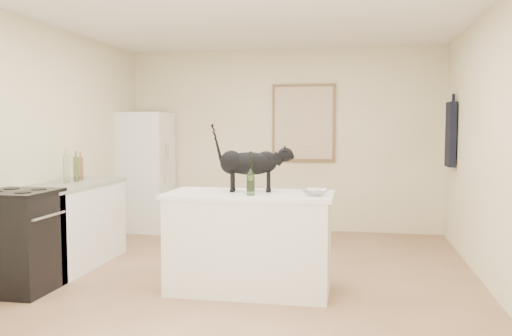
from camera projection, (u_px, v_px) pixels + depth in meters
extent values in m
plane|color=#A67A58|center=(243.00, 284.00, 5.04)|extent=(5.50, 5.50, 0.00)
plane|color=white|center=(243.00, 6.00, 4.84)|extent=(5.50, 5.50, 0.00)
plane|color=#F2E4BB|center=(283.00, 140.00, 7.63)|extent=(4.50, 0.00, 4.50)
plane|color=#F2E4BB|center=(108.00, 171.00, 2.24)|extent=(4.50, 0.00, 4.50)
plane|color=#F2E4BB|center=(26.00, 146.00, 5.35)|extent=(0.00, 5.50, 5.50)
plane|color=#F2E4BB|center=(500.00, 149.00, 4.52)|extent=(0.00, 5.50, 5.50)
cube|color=white|center=(250.00, 244.00, 4.79)|extent=(1.44, 0.67, 0.86)
cube|color=white|center=(250.00, 195.00, 4.76)|extent=(1.50, 0.70, 0.04)
cube|color=white|center=(71.00, 226.00, 5.66)|extent=(0.60, 1.40, 0.86)
cube|color=gray|center=(70.00, 184.00, 5.62)|extent=(0.62, 1.44, 0.04)
cube|color=black|center=(19.00, 242.00, 4.78)|extent=(0.60, 0.60, 0.90)
cube|color=white|center=(145.00, 172.00, 7.64)|extent=(0.68, 0.68, 1.70)
cube|color=brown|center=(304.00, 123.00, 7.53)|extent=(0.90, 0.03, 1.10)
cube|color=beige|center=(303.00, 123.00, 7.51)|extent=(0.82, 0.00, 1.02)
cube|color=black|center=(451.00, 134.00, 6.54)|extent=(0.08, 0.34, 0.80)
cylinder|color=#2B5E25|center=(251.00, 176.00, 4.57)|extent=(0.09, 0.09, 0.33)
imported|color=white|center=(315.00, 192.00, 4.54)|extent=(0.24, 0.24, 0.06)
cube|color=beige|center=(167.00, 151.00, 7.53)|extent=(0.02, 0.16, 0.20)
cylinder|color=brown|center=(81.00, 169.00, 5.89)|extent=(0.06, 0.06, 0.25)
cylinder|color=#A8B7AA|center=(66.00, 169.00, 5.58)|extent=(0.06, 0.06, 0.30)
cylinder|color=#29511B|center=(76.00, 169.00, 5.72)|extent=(0.06, 0.06, 0.27)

